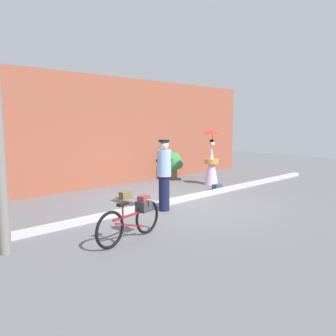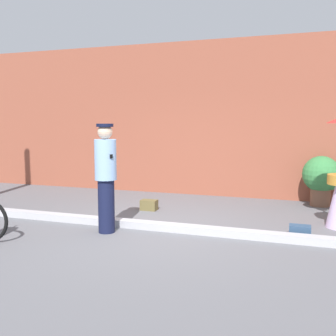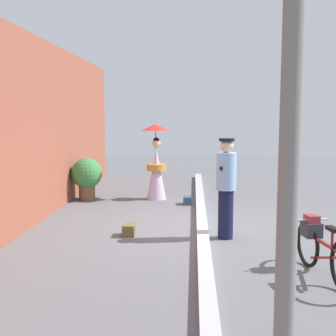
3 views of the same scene
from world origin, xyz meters
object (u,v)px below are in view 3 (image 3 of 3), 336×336
object	(u,v)px
backpack_spare	(130,230)
utility_pole	(292,79)
person_officer	(226,185)
bicycle_near_officer	(321,247)
potted_plant_by_door	(88,176)
person_with_parasol	(156,163)
backpack_on_pavement	(188,200)

from	to	relation	value
backpack_spare	utility_pole	bearing A→B (deg)	-153.18
person_officer	utility_pole	xyz separation A→B (m)	(-3.73, -0.25, 1.48)
utility_pole	bicycle_near_officer	bearing A→B (deg)	-23.85
utility_pole	potted_plant_by_door	bearing A→B (deg)	25.92
person_with_parasol	backpack_on_pavement	world-z (taller)	person_with_parasol
person_officer	backpack_spare	xyz separation A→B (m)	(0.06, 1.67, -0.81)
potted_plant_by_door	backpack_spare	xyz separation A→B (m)	(-3.28, -1.52, -0.50)
person_with_parasol	backpack_spare	world-z (taller)	person_with_parasol
backpack_on_pavement	backpack_spare	xyz separation A→B (m)	(-2.85, 0.98, 0.01)
person_officer	utility_pole	distance (m)	4.02
bicycle_near_officer	utility_pole	distance (m)	2.92
person_officer	backpack_spare	bearing A→B (deg)	87.79
potted_plant_by_door	backpack_on_pavement	xyz separation A→B (m)	(-0.42, -2.50, -0.51)
potted_plant_by_door	backpack_spare	size ratio (longest dim) A/B	3.29
bicycle_near_officer	utility_pole	xyz separation A→B (m)	(-1.95, 0.86, 2.00)
bicycle_near_officer	person_with_parasol	bearing A→B (deg)	25.95
person_officer	backpack_on_pavement	bearing A→B (deg)	13.27
person_with_parasol	backpack_spare	size ratio (longest dim) A/B	5.91
utility_pole	backpack_spare	bearing A→B (deg)	26.82
person_with_parasol	backpack_on_pavement	distance (m)	1.32
person_with_parasol	utility_pole	world-z (taller)	utility_pole
utility_pole	person_with_parasol	bearing A→B (deg)	13.39
bicycle_near_officer	person_with_parasol	world-z (taller)	person_with_parasol
person_officer	potted_plant_by_door	bearing A→B (deg)	43.66
backpack_spare	person_officer	bearing A→B (deg)	-92.21
potted_plant_by_door	person_officer	bearing A→B (deg)	-136.34
potted_plant_by_door	backpack_on_pavement	distance (m)	2.59
potted_plant_by_door	backpack_on_pavement	bearing A→B (deg)	-99.61
person_officer	backpack_spare	distance (m)	1.86
person_officer	backpack_on_pavement	world-z (taller)	person_officer
person_with_parasol	backpack_spare	bearing A→B (deg)	177.05
backpack_spare	potted_plant_by_door	bearing A→B (deg)	24.86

